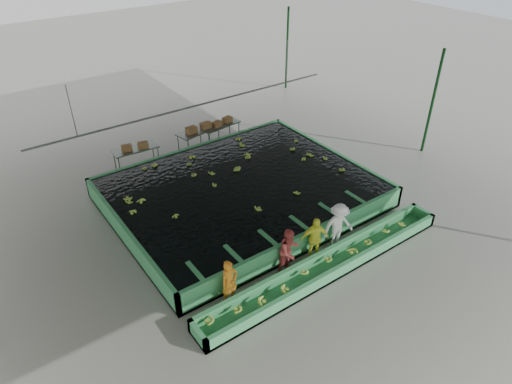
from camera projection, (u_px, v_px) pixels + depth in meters
ground at (263, 219)px, 17.73m from camera, size 80.00×80.00×0.00m
shed_roof at (265, 97)px, 14.99m from camera, size 20.00×22.00×0.04m
shed_posts at (264, 163)px, 16.36m from camera, size 20.00×22.00×5.00m
flotation_tank at (242, 192)px, 18.51m from camera, size 10.00×8.00×0.90m
tank_water at (241, 184)px, 18.29m from camera, size 9.70×7.70×0.00m
sorting_trough at (328, 266)px, 15.15m from camera, size 10.00×1.00×0.50m
cableway_rail at (195, 106)px, 19.48m from camera, size 0.08×0.08×14.00m
rail_hanger_left at (72, 112)px, 16.50m from camera, size 0.04×0.04×2.00m
rail_hanger_right at (287, 62)px, 21.37m from camera, size 0.04×0.04×2.00m
worker_a at (230, 282)px, 13.77m from camera, size 0.60×0.41×1.56m
worker_b at (289, 251)px, 14.87m from camera, size 0.91×0.76×1.69m
worker_c at (315, 239)px, 15.41m from camera, size 1.06×0.77×1.67m
worker_d at (338, 226)px, 15.92m from camera, size 1.27×0.90×1.78m
packing_table_left at (137, 157)px, 20.93m from camera, size 2.10×0.94×0.93m
packing_table_mid at (199, 139)px, 22.43m from camera, size 2.31×1.29×0.99m
packing_table_right at (220, 133)px, 23.02m from camera, size 2.20×1.11×0.96m
box_stack_left at (135, 149)px, 20.60m from camera, size 1.23×0.58×0.26m
box_stack_mid at (199, 130)px, 22.09m from camera, size 1.35×0.44×0.29m
box_stack_right at (222, 124)px, 22.77m from camera, size 1.23×0.58×0.26m
floating_bananas at (231, 176)px, 18.83m from camera, size 9.42×6.43×0.13m
trough_bananas at (328, 262)px, 15.07m from camera, size 9.48×0.63×0.13m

